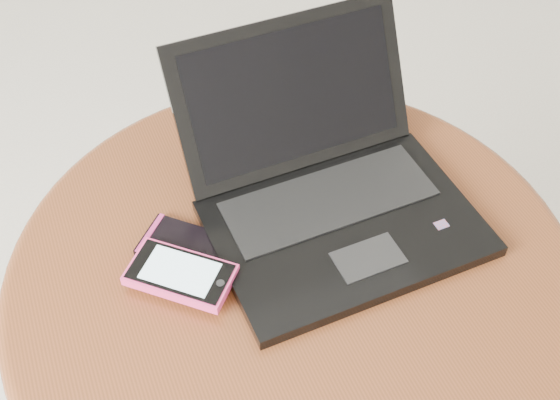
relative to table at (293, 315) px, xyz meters
name	(u,v)px	position (x,y,z in m)	size (l,w,h in m)	color
table	(293,315)	(0.00, 0.00, 0.00)	(0.70, 0.70, 0.56)	#502819
laptop	(329,188)	(0.08, 0.06, 0.16)	(0.33, 0.33, 0.19)	black
phone_black	(191,248)	(-0.11, 0.06, 0.13)	(0.13, 0.13, 0.01)	black
phone_pink	(181,274)	(-0.13, 0.02, 0.14)	(0.13, 0.13, 0.01)	#FF3A81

